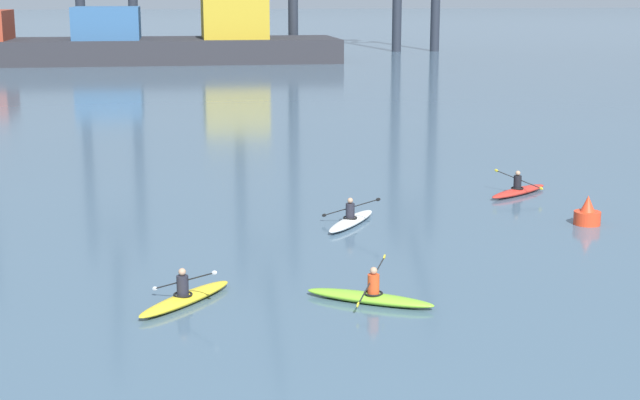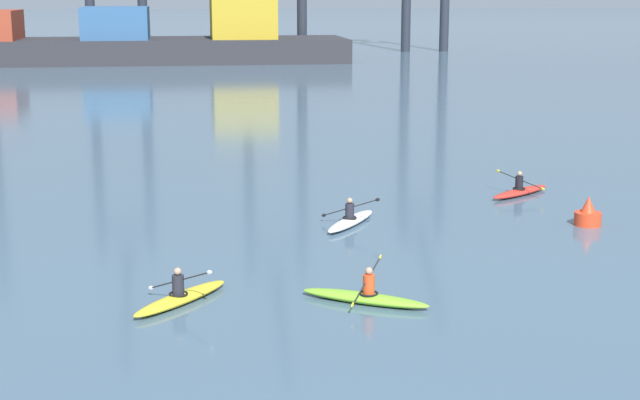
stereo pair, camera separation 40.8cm
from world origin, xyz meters
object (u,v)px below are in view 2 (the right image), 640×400
Objects in this scene: kayak_yellow at (181,297)px; kayak_white at (351,220)px; kayak_lime at (365,297)px; kayak_red at (520,191)px; channel_buoy at (588,215)px; container_barge at (125,41)px.

kayak_white is (5.68, 7.47, -0.00)m from kayak_yellow.
kayak_yellow is 0.92× the size of kayak_lime.
kayak_red is 17.18m from kayak_yellow.
kayak_red is 1.05× the size of kayak_yellow.
kayak_yellow is at bearing -127.23° from kayak_white.
kayak_yellow reaches higher than kayak_red.
kayak_lime is (-8.36, -11.91, 0.00)m from kayak_red.
channel_buoy is 4.99m from kayak_red.
kayak_lime is (10.62, -84.57, -2.19)m from container_barge.
kayak_yellow is (-13.57, -6.30, -0.19)m from channel_buoy.
kayak_red is (-0.58, 4.95, -0.19)m from channel_buoy.
kayak_yellow is 9.38m from kayak_white.
kayak_white is (-7.90, 1.17, -0.19)m from channel_buoy.
kayak_red is 14.55m from kayak_lime.
channel_buoy is at bearing -8.42° from kayak_white.
channel_buoy is at bearing -83.26° from kayak_red.
kayak_white is at bearing 171.58° from channel_buoy.
channel_buoy is 11.34m from kayak_lime.
kayak_lime is (-8.95, -6.96, -0.19)m from channel_buoy.
container_barge is at bearing 97.16° from kayak_lime.
container_barge is 16.11× the size of kayak_red.
kayak_yellow reaches higher than kayak_white.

